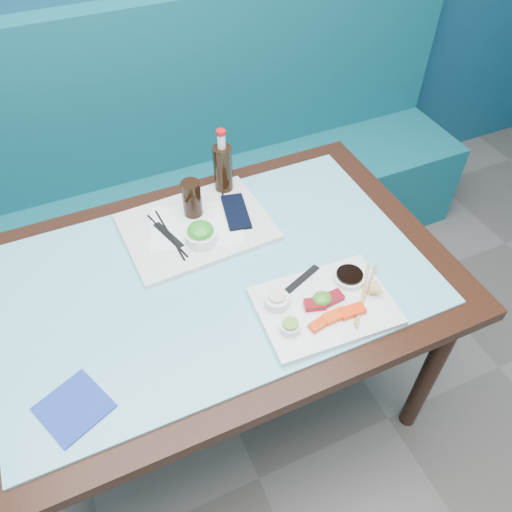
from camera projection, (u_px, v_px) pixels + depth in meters
name	position (u px, v px, depth m)	size (l,w,h in m)	color
booth_bench	(152.00, 203.00, 2.25)	(3.00, 0.56, 1.17)	#0E535E
dining_table	(214.00, 295.00, 1.52)	(1.40, 0.90, 0.75)	black
glass_top	(212.00, 276.00, 1.45)	(1.22, 0.76, 0.01)	#66B9CD
sashimi_plate	(325.00, 306.00, 1.36)	(0.36, 0.26, 0.02)	white
salmon_left	(319.00, 324.00, 1.30)	(0.06, 0.03, 0.01)	#F13509
salmon_mid	(335.00, 316.00, 1.32)	(0.07, 0.03, 0.02)	#FF400A
salmon_right	(352.00, 311.00, 1.33)	(0.07, 0.03, 0.02)	#FF330A
tuna_left	(315.00, 304.00, 1.34)	(0.06, 0.03, 0.02)	maroon
tuna_right	(333.00, 298.00, 1.36)	(0.06, 0.03, 0.02)	maroon
seaweed_garnish	(322.00, 299.00, 1.35)	(0.05, 0.05, 0.03)	#3B861E
ramekin_wasabi	(290.00, 327.00, 1.29)	(0.06, 0.06, 0.02)	white
wasabi_fill	(290.00, 323.00, 1.28)	(0.04, 0.04, 0.01)	#67A134
ramekin_ginger	(277.00, 301.00, 1.34)	(0.07, 0.07, 0.03)	white
ginger_fill	(277.00, 296.00, 1.33)	(0.05, 0.05, 0.01)	beige
soy_dish	(349.00, 277.00, 1.41)	(0.09, 0.09, 0.02)	white
soy_fill	(350.00, 275.00, 1.40)	(0.08, 0.08, 0.01)	black
lemon_wedge	(378.00, 290.00, 1.36)	(0.05, 0.05, 0.04)	#D8C266
chopstick_sleeve	(302.00, 279.00, 1.41)	(0.13, 0.02, 0.00)	black
wooden_chopstick_a	(363.00, 294.00, 1.37)	(0.01, 0.01, 0.23)	tan
wooden_chopstick_b	(366.00, 293.00, 1.37)	(0.01, 0.01, 0.23)	#9B8549
serving_tray	(197.00, 227.00, 1.58)	(0.45, 0.34, 0.02)	silver
paper_placemat	(196.00, 225.00, 1.57)	(0.29, 0.20, 0.00)	white
seaweed_bowl	(201.00, 237.00, 1.51)	(0.10, 0.10, 0.04)	white
seaweed_salad	(200.00, 230.00, 1.49)	(0.08, 0.08, 0.04)	#289422
cola_glass	(192.00, 199.00, 1.56)	(0.06, 0.06, 0.12)	black
navy_pouch	(236.00, 212.00, 1.60)	(0.07, 0.16, 0.01)	black
fork	(222.00, 193.00, 1.67)	(0.01, 0.01, 0.08)	white
black_chopstick_a	(167.00, 235.00, 1.53)	(0.01, 0.01, 0.23)	black
black_chopstick_b	(170.00, 235.00, 1.54)	(0.01, 0.01, 0.24)	black
tray_sleeve	(168.00, 235.00, 1.54)	(0.02, 0.14, 0.00)	black
cola_bottle_body	(223.00, 170.00, 1.65)	(0.06, 0.06, 0.18)	black
cola_bottle_neck	(221.00, 141.00, 1.56)	(0.03, 0.03, 0.05)	white
cola_bottle_cap	(221.00, 132.00, 1.54)	(0.03, 0.03, 0.01)	red
blue_napkin	(74.00, 407.00, 1.16)	(0.14, 0.14, 0.01)	navy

